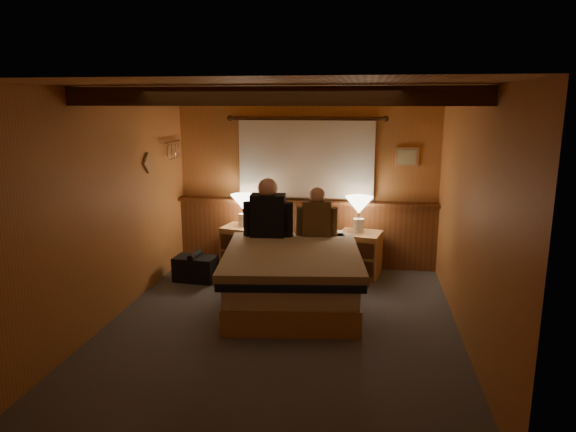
% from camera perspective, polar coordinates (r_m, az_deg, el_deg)
% --- Properties ---
extents(floor, '(4.20, 4.20, 0.00)m').
position_cam_1_polar(floor, '(5.48, -0.66, -11.86)').
color(floor, '#4B5159').
rests_on(floor, ground).
extents(ceiling, '(4.20, 4.20, 0.00)m').
position_cam_1_polar(ceiling, '(4.99, -0.74, 14.12)').
color(ceiling, tan).
rests_on(ceiling, wall_back).
extents(wall_back, '(3.60, 0.00, 3.60)m').
position_cam_1_polar(wall_back, '(7.15, 2.05, 3.97)').
color(wall_back, '#C47F46').
rests_on(wall_back, floor).
extents(wall_left, '(0.00, 4.20, 4.20)m').
position_cam_1_polar(wall_left, '(5.67, -18.94, 1.06)').
color(wall_left, '#C47F46').
rests_on(wall_left, floor).
extents(wall_right, '(0.00, 4.20, 4.20)m').
position_cam_1_polar(wall_right, '(5.13, 19.56, -0.14)').
color(wall_right, '#C47F46').
rests_on(wall_right, floor).
extents(wall_front, '(3.60, 0.00, 3.60)m').
position_cam_1_polar(wall_front, '(3.12, -7.05, -7.41)').
color(wall_front, '#C47F46').
rests_on(wall_front, floor).
extents(wainscot, '(3.60, 0.23, 0.94)m').
position_cam_1_polar(wainscot, '(7.23, 1.95, -1.71)').
color(wainscot, brown).
rests_on(wainscot, wall_back).
extents(curtain_window, '(2.18, 0.09, 1.11)m').
position_cam_1_polar(curtain_window, '(7.04, 2.01, 6.48)').
color(curtain_window, '#492C12').
rests_on(curtain_window, wall_back).
extents(ceiling_beams, '(3.60, 1.65, 0.16)m').
position_cam_1_polar(ceiling_beams, '(5.14, -0.45, 13.07)').
color(ceiling_beams, '#492C12').
rests_on(ceiling_beams, ceiling).
extents(coat_rail, '(0.05, 0.55, 0.24)m').
position_cam_1_polar(coat_rail, '(7.00, -12.67, 7.36)').
color(coat_rail, silver).
rests_on(coat_rail, wall_left).
extents(framed_print, '(0.30, 0.04, 0.25)m').
position_cam_1_polar(framed_print, '(7.06, 13.08, 6.41)').
color(framed_print, tan).
rests_on(framed_print, wall_back).
extents(bed, '(1.69, 2.06, 0.65)m').
position_cam_1_polar(bed, '(5.87, 0.47, -6.63)').
color(bed, tan).
rests_on(bed, floor).
extents(nightstand_left, '(0.65, 0.60, 0.61)m').
position_cam_1_polar(nightstand_left, '(7.11, -4.77, -3.49)').
color(nightstand_left, tan).
rests_on(nightstand_left, floor).
extents(nightstand_right, '(0.62, 0.58, 0.58)m').
position_cam_1_polar(nightstand_right, '(6.90, 7.94, -4.19)').
color(nightstand_right, tan).
rests_on(nightstand_right, floor).
extents(lamp_left, '(0.33, 0.33, 0.43)m').
position_cam_1_polar(lamp_left, '(7.00, -5.03, 1.36)').
color(lamp_left, silver).
rests_on(lamp_left, nightstand_left).
extents(lamp_right, '(0.36, 0.36, 0.48)m').
position_cam_1_polar(lamp_right, '(6.77, 7.89, 0.96)').
color(lamp_right, silver).
rests_on(lamp_right, nightstand_right).
extents(person_left, '(0.61, 0.27, 0.75)m').
position_cam_1_polar(person_left, '(6.28, -2.25, 0.41)').
color(person_left, black).
rests_on(person_left, bed).
extents(person_right, '(0.52, 0.23, 0.63)m').
position_cam_1_polar(person_right, '(6.33, 3.22, 0.02)').
color(person_right, brown).
rests_on(person_right, bed).
extents(duffel_bag, '(0.55, 0.36, 0.38)m').
position_cam_1_polar(duffel_bag, '(6.78, -10.24, -5.70)').
color(duffel_bag, black).
rests_on(duffel_bag, floor).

